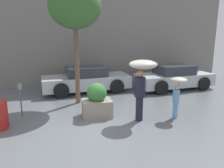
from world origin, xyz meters
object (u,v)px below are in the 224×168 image
parked_car_near (86,80)px  person_adult (142,75)px  planter_box (97,102)px  street_tree (75,7)px  parked_car_far (174,78)px  parking_meter (20,93)px  person_child (178,89)px

parked_car_near → person_adult: bearing=-167.4°
planter_box → parked_car_near: bearing=89.7°
planter_box → parked_car_near: 3.69m
street_tree → parked_car_far: bearing=15.4°
person_adult → parked_car_far: size_ratio=0.48×
person_adult → parking_meter: size_ratio=1.71×
person_child → parked_car_near: size_ratio=0.32×
planter_box → person_adult: 1.88m
person_child → parking_meter: size_ratio=1.19×
planter_box → person_adult: person_adult is taller
planter_box → parked_car_far: 5.75m
street_tree → parking_meter: 3.93m
planter_box → person_child: size_ratio=0.85×
parked_car_far → street_tree: bearing=99.0°
person_adult → parked_car_near: 4.65m
person_child → parked_car_far: person_child is taller
parked_car_far → street_tree: street_tree is taller
planter_box → parked_car_far: (4.75, 3.24, 0.06)m
person_adult → street_tree: 3.94m
planter_box → street_tree: size_ratio=0.25×
person_adult → parked_car_far: bearing=11.8°
person_adult → parking_meter: person_adult is taller
parked_car_far → parking_meter: parked_car_far is taller
parked_car_near → street_tree: 3.91m
person_child → parked_car_far: size_ratio=0.34×
parked_car_far → street_tree: size_ratio=0.88×
person_child → parked_car_far: bearing=32.5°
planter_box → street_tree: street_tree is taller
person_adult → parked_car_near: size_ratio=0.46×
person_adult → parked_car_far: (3.30, 3.87, -0.97)m
street_tree → parked_car_near: bearing=73.2°
parked_car_far → parked_car_near: bearing=78.2°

